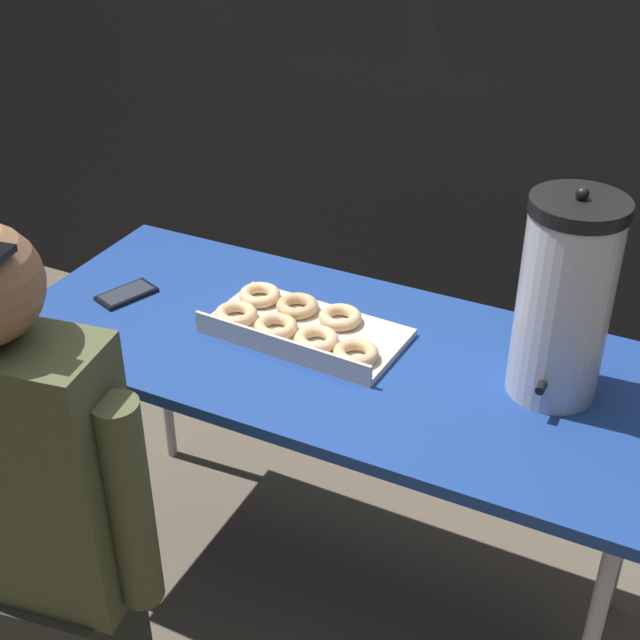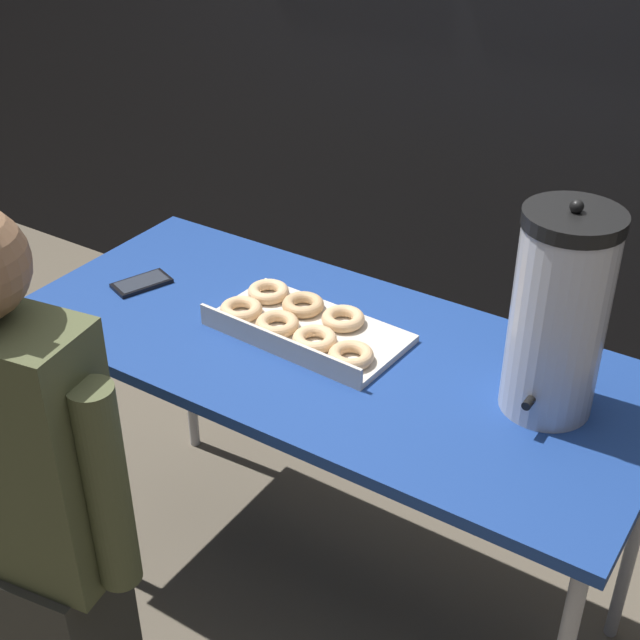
# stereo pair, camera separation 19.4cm
# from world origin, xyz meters

# --- Properties ---
(ground_plane) EXTENTS (12.00, 12.00, 0.00)m
(ground_plane) POSITION_xyz_m (0.00, 0.00, 0.00)
(ground_plane) COLOR brown
(back_wall) EXTENTS (6.00, 0.11, 2.57)m
(back_wall) POSITION_xyz_m (0.00, 1.12, 1.29)
(back_wall) COLOR black
(back_wall) RESTS_ON ground
(folding_table) EXTENTS (1.45, 0.64, 0.78)m
(folding_table) POSITION_xyz_m (0.00, 0.00, 0.72)
(folding_table) COLOR navy
(folding_table) RESTS_ON ground
(donut_box) EXTENTS (0.45, 0.26, 0.05)m
(donut_box) POSITION_xyz_m (-0.08, 0.01, 0.80)
(donut_box) COLOR beige
(donut_box) RESTS_ON folding_table
(coffee_urn) EXTENTS (0.19, 0.21, 0.45)m
(coffee_urn) POSITION_xyz_m (0.48, 0.06, 0.99)
(coffee_urn) COLOR silver
(coffee_urn) RESTS_ON folding_table
(cell_phone) EXTENTS (0.12, 0.16, 0.01)m
(cell_phone) POSITION_xyz_m (-0.53, -0.02, 0.78)
(cell_phone) COLOR black
(cell_phone) RESTS_ON folding_table
(person_seated) EXTENTS (0.51, 0.26, 1.25)m
(person_seated) POSITION_xyz_m (-0.34, -0.59, 0.61)
(person_seated) COLOR #33332D
(person_seated) RESTS_ON ground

